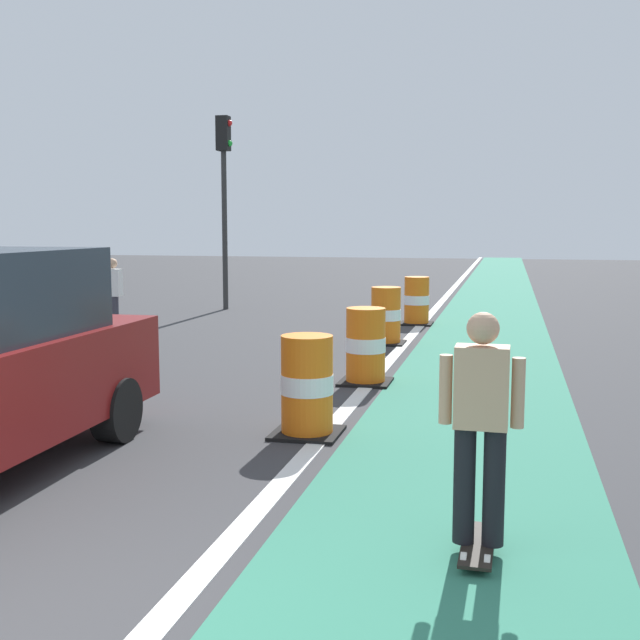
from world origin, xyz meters
The scene contains 9 objects.
bike_lane_strip centered at (2.40, 12.00, 0.00)m, with size 2.50×80.00×0.01m, color #2D755B.
lane_divider_stripe centered at (0.90, 12.00, 0.01)m, with size 0.20×80.00×0.01m, color silver.
skateboarder_on_lane centered at (2.64, 1.74, 0.91)m, with size 0.57×0.80×1.69m.
traffic_barrel_front centered at (0.72, 4.46, 0.53)m, with size 0.73×0.73×1.09m.
traffic_barrel_mid centered at (0.84, 7.35, 0.53)m, with size 0.73×0.73×1.09m.
traffic_barrel_back centered at (0.55, 11.14, 0.53)m, with size 0.73×0.73×1.09m.
traffic_barrel_far centered at (0.78, 14.22, 0.53)m, with size 0.73×0.73×1.09m.
traffic_light_corner centered at (-4.59, 16.25, 3.50)m, with size 0.41×0.32×5.10m.
pedestrian_crossing centered at (-4.80, 10.47, 0.86)m, with size 0.34×0.20×1.61m.
Camera 1 is at (2.79, -3.56, 2.27)m, focal length 43.91 mm.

